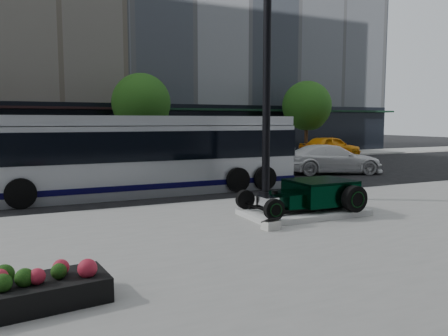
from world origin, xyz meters
name	(u,v)px	position (x,y,z in m)	size (l,w,h in m)	color
ground	(203,193)	(0.00, 0.00, 0.00)	(120.00, 120.00, 0.00)	black
sidewalk_near	(447,286)	(0.00, -10.50, 0.06)	(70.00, 17.00, 0.12)	gray
sidewalk_far	(124,161)	(0.00, 14.00, 0.06)	(70.00, 4.00, 0.12)	gray
street_trees	(143,105)	(1.15, 13.07, 3.77)	(29.80, 3.80, 5.70)	black
display_plinth	(304,212)	(0.93, -5.21, 0.20)	(3.40, 1.80, 0.15)	silver
hot_rod	(314,194)	(1.26, -5.21, 0.70)	(3.22, 2.00, 0.81)	black
info_plaque	(271,224)	(-0.78, -6.26, 0.24)	(0.44, 0.36, 0.31)	silver
lamppost	(267,77)	(1.32, -2.42, 4.18)	(0.48, 0.48, 8.79)	black
flower_planter	(42,290)	(-6.01, -8.64, 0.34)	(1.91, 1.11, 0.59)	black
transit_bus	(142,154)	(-2.05, 1.04, 1.49)	(12.12, 2.88, 2.92)	#B4B8BE
white_sedan	(332,159)	(8.52, 3.03, 0.75)	(2.11, 5.18, 1.50)	white
yellow_taxi	(330,147)	(14.26, 10.38, 0.83)	(1.97, 4.90, 1.67)	#FFA211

